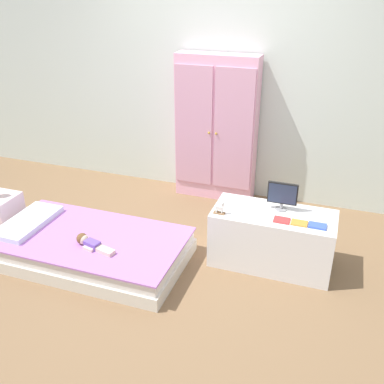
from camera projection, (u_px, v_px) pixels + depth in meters
name	position (u px, v px, depth m)	size (l,w,h in m)	color
ground_plane	(166.00, 261.00, 3.89)	(10.00, 10.00, 0.02)	brown
back_wall	(219.00, 74.00, 4.63)	(6.40, 0.05, 2.70)	silver
bed	(91.00, 248.00, 3.86)	(1.68, 0.92, 0.23)	silver
pillow	(28.00, 222.00, 3.99)	(0.32, 0.66, 0.05)	silver
doll	(89.00, 242.00, 3.66)	(0.39, 0.16, 0.10)	#6B4CB2
nightstand	(0.00, 213.00, 4.29)	(0.35, 0.35, 0.37)	silver
wardrobe	(216.00, 129.00, 4.72)	(0.88, 0.28, 1.59)	#EFADCC
tv_stand	(272.00, 239.00, 3.74)	(1.03, 0.47, 0.50)	white
tv_monitor	(282.00, 195.00, 3.63)	(0.25, 0.10, 0.25)	#99999E
rocking_horse_toy	(220.00, 208.00, 3.60)	(0.10, 0.04, 0.12)	#8E6642
book_red	(282.00, 220.00, 3.52)	(0.13, 0.10, 0.01)	#CC3838
book_orange	(299.00, 223.00, 3.48)	(0.13, 0.10, 0.01)	orange
book_blue	(318.00, 226.00, 3.43)	(0.14, 0.09, 0.02)	blue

